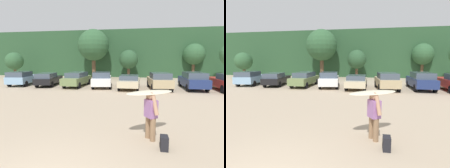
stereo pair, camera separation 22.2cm
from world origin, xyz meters
The scene contains 15 objects.
hillside_ridge centered at (0.00, 31.76, 3.79)m, with size 108.00×12.00×7.59m, color #284C2D.
tree_right centered at (-17.39, 21.96, 2.57)m, with size 2.68×2.68×3.93m.
tree_center centered at (-5.14, 23.48, 4.95)m, with size 4.67×4.67×7.31m.
tree_far_right centered at (0.14, 23.73, 2.83)m, with size 2.79×2.79×4.25m.
tree_center_left centered at (9.59, 25.20, 3.59)m, with size 3.09×3.09×5.17m.
parked_car_sky_blue centered at (-10.89, 14.82, 0.81)m, with size 2.51×4.55×1.54m.
parked_car_black centered at (-7.89, 14.90, 0.75)m, with size 2.44×4.84×1.41m.
parked_car_olive_green centered at (-4.64, 14.97, 0.80)m, with size 1.82×4.70×1.50m.
parked_car_white centered at (-1.92, 14.90, 0.80)m, with size 2.58×4.65×1.58m.
parked_car_champagne centered at (0.96, 14.42, 0.73)m, with size 1.92×4.76×1.34m.
parked_car_tan centered at (3.81, 14.24, 0.86)m, with size 2.24×4.10×1.62m.
parked_car_navy centered at (6.99, 14.94, 0.88)m, with size 1.93×4.61×1.65m.
person_adult centered at (2.53, 3.08, 0.96)m, with size 0.52×0.71×1.70m.
surfboard_cream centered at (2.49, 3.20, 1.67)m, with size 1.86×1.43×0.13m.
backpack_dropped centered at (2.93, 2.38, 0.22)m, with size 0.24×0.34×0.45m.
Camera 2 is at (2.43, -3.14, 2.82)m, focal length 28.89 mm.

